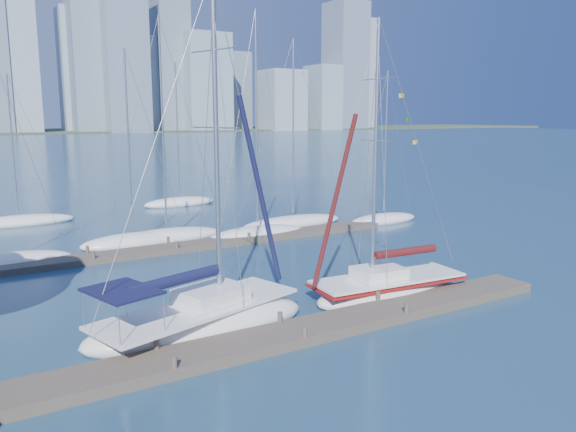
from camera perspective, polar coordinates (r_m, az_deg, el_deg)
ground at (r=21.94m, az=0.41°, el=-12.39°), size 700.00×700.00×0.00m
near_dock at (r=21.86m, az=0.41°, el=-11.91°), size 26.00×2.00×0.40m
far_dock at (r=36.51m, az=-10.16°, el=-3.06°), size 30.00×1.80×0.36m
sailboat_navy at (r=22.50m, az=-9.05°, el=-9.06°), size 9.64×5.44×14.24m
sailboat_maroon at (r=26.93m, az=10.13°, el=-5.88°), size 8.18×3.28×13.12m
bg_boat_1 at (r=38.46m, az=-15.43°, el=-2.45°), size 6.94×2.63×12.96m
bg_boat_2 at (r=39.30m, az=-12.20°, el=-2.02°), size 8.04×3.12×15.16m
bg_boat_3 at (r=39.56m, az=-3.10°, el=-1.71°), size 7.69×4.68×15.77m
bg_boat_4 at (r=43.64m, az=0.52°, el=-0.62°), size 8.97×3.79×14.42m
bg_boat_5 at (r=45.64m, az=9.67°, el=-0.32°), size 6.69×2.95×12.19m
bg_boat_6 at (r=48.70m, az=-25.66°, el=-0.53°), size 8.57×4.42×11.91m
bg_boat_7 at (r=54.67m, az=-10.93°, el=1.38°), size 7.06×2.58×13.64m
skyline at (r=310.39m, az=-26.43°, el=14.18°), size 503.36×51.31×116.50m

